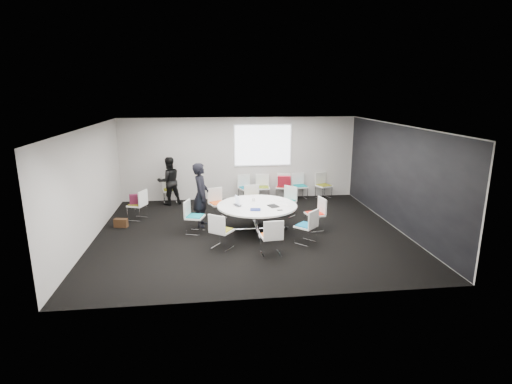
{
  "coord_description": "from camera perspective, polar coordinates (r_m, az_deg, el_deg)",
  "views": [
    {
      "loc": [
        -1.04,
        -9.98,
        3.67
      ],
      "look_at": [
        0.2,
        0.4,
        1.0
      ],
      "focal_mm": 28.0,
      "sensor_mm": 36.0,
      "label": 1
    }
  ],
  "objects": [
    {
      "name": "chair_ring_a",
      "position": [
        10.9,
        8.43,
        -3.98
      ],
      "size": [
        0.53,
        0.54,
        0.88
      ],
      "rotation": [
        0.0,
        0.0,
        1.77
      ],
      "color": "silver",
      "rests_on": "ground"
    },
    {
      "name": "person_main",
      "position": [
        11.04,
        -7.86,
        -0.41
      ],
      "size": [
        0.47,
        0.68,
        1.77
      ],
      "primitive_type": "imported",
      "rotation": [
        0.0,
        0.0,
        1.5
      ],
      "color": "black",
      "rests_on": "ground"
    },
    {
      "name": "notebook_black",
      "position": [
        10.43,
        2.47,
        -2.0
      ],
      "size": [
        0.31,
        0.36,
        0.02
      ],
      "primitive_type": "cube",
      "rotation": [
        0.0,
        0.0,
        0.34
      ],
      "color": "black",
      "rests_on": "conference_table"
    },
    {
      "name": "chair_ring_g",
      "position": [
        9.18,
        2.21,
        -7.38
      ],
      "size": [
        0.5,
        0.49,
        0.88
      ],
      "rotation": [
        0.0,
        0.0,
        6.38
      ],
      "color": "silver",
      "rests_on": "ground"
    },
    {
      "name": "chair_back_d",
      "position": [
        13.92,
        6.26,
        0.13
      ],
      "size": [
        0.53,
        0.52,
        0.88
      ],
      "rotation": [
        0.0,
        0.0,
        3.31
      ],
      "color": "silver",
      "rests_on": "ground"
    },
    {
      "name": "cup",
      "position": [
        10.89,
        -0.37,
        -1.09
      ],
      "size": [
        0.08,
        0.08,
        0.09
      ],
      "primitive_type": "cylinder",
      "color": "white",
      "rests_on": "conference_table"
    },
    {
      "name": "chair_back_a",
      "position": [
        13.6,
        -1.42,
        -0.13
      ],
      "size": [
        0.59,
        0.58,
        0.88
      ],
      "rotation": [
        0.0,
        0.0,
        3.49
      ],
      "color": "silver",
      "rests_on": "ground"
    },
    {
      "name": "person_back",
      "position": [
        13.36,
        -12.32,
        1.54
      ],
      "size": [
        0.93,
        0.84,
        1.58
      ],
      "primitive_type": "imported",
      "rotation": [
        0.0,
        0.0,
        3.52
      ],
      "color": "black",
      "rests_on": "ground"
    },
    {
      "name": "chair_back_c",
      "position": [
        13.8,
        3.85,
        0.06
      ],
      "size": [
        0.58,
        0.57,
        0.88
      ],
      "rotation": [
        0.0,
        0.0,
        2.83
      ],
      "color": "silver",
      "rests_on": "ground"
    },
    {
      "name": "laptop_lid",
      "position": [
        10.53,
        -2.69,
        -1.16
      ],
      "size": [
        0.1,
        0.29,
        0.22
      ],
      "primitive_type": "cube",
      "rotation": [
        0.0,
        0.0,
        1.85
      ],
      "color": "silver",
      "rests_on": "conference_table"
    },
    {
      "name": "phone",
      "position": [
        10.1,
        3.43,
        -2.6
      ],
      "size": [
        0.15,
        0.08,
        0.01
      ],
      "primitive_type": "cube",
      "rotation": [
        0.0,
        0.0,
        0.09
      ],
      "color": "black",
      "rests_on": "conference_table"
    },
    {
      "name": "conference_table",
      "position": [
        10.62,
        0.16,
        -2.89
      ],
      "size": [
        2.11,
        2.11,
        0.73
      ],
      "color": "silver",
      "rests_on": "ground"
    },
    {
      "name": "chair_back_e",
      "position": [
        14.14,
        9.6,
        0.23
      ],
      "size": [
        0.6,
        0.59,
        0.88
      ],
      "rotation": [
        0.0,
        0.0,
        3.55
      ],
      "color": "silver",
      "rests_on": "ground"
    },
    {
      "name": "papers_right",
      "position": [
        10.97,
        3.0,
        -1.23
      ],
      "size": [
        0.34,
        0.26,
        0.0
      ],
      "primitive_type": "cube",
      "rotation": [
        0.0,
        0.0,
        0.2
      ],
      "color": "white",
      "rests_on": "conference_table"
    },
    {
      "name": "room_shell",
      "position": [
        10.3,
        -0.32,
        1.59
      ],
      "size": [
        8.08,
        7.08,
        2.88
      ],
      "color": "black",
      "rests_on": "ground"
    },
    {
      "name": "chair_ring_f",
      "position": [
        9.57,
        -4.93,
        -6.5
      ],
      "size": [
        0.63,
        0.63,
        0.88
      ],
      "rotation": [
        0.0,
        0.0,
        5.67
      ],
      "color": "silver",
      "rests_on": "ground"
    },
    {
      "name": "chair_ring_b",
      "position": [
        12.01,
        4.43,
        -2.13
      ],
      "size": [
        0.64,
        0.64,
        0.88
      ],
      "rotation": [
        0.0,
        0.0,
        2.35
      ],
      "color": "silver",
      "rests_on": "ground"
    },
    {
      "name": "red_jacket",
      "position": [
        13.49,
        4.04,
        1.58
      ],
      "size": [
        0.47,
        0.26,
        0.36
      ],
      "primitive_type": "cube",
      "rotation": [
        0.17,
        0.0,
        -0.24
      ],
      "color": "maroon",
      "rests_on": "chair_back_c"
    },
    {
      "name": "chair_ring_e",
      "position": [
        10.67,
        -8.75,
        -4.4
      ],
      "size": [
        0.56,
        0.57,
        0.88
      ],
      "rotation": [
        0.0,
        0.0,
        4.42
      ],
      "color": "silver",
      "rests_on": "ground"
    },
    {
      "name": "chair_ring_d",
      "position": [
        11.81,
        -5.47,
        -2.44
      ],
      "size": [
        0.6,
        0.59,
        0.88
      ],
      "rotation": [
        0.0,
        0.0,
        3.54
      ],
      "color": "silver",
      "rests_on": "ground"
    },
    {
      "name": "chair_back_b",
      "position": [
        13.66,
        0.96,
        -0.06
      ],
      "size": [
        0.49,
        0.48,
        0.88
      ],
      "rotation": [
        0.0,
        0.0,
        3.08
      ],
      "color": "silver",
      "rests_on": "ground"
    },
    {
      "name": "chair_person_back",
      "position": [
        13.64,
        -12.15,
        -0.41
      ],
      "size": [
        0.53,
        0.52,
        0.88
      ],
      "rotation": [
        0.0,
        0.0,
        3.32
      ],
      "color": "silver",
      "rests_on": "ground"
    },
    {
      "name": "laptop",
      "position": [
        10.51,
        -2.48,
        -1.86
      ],
      "size": [
        0.3,
        0.35,
        0.02
      ],
      "primitive_type": "imported",
      "rotation": [
        0.0,
        0.0,
        2.02
      ],
      "color": "#333338",
      "rests_on": "conference_table"
    },
    {
      "name": "chair_spare_left",
      "position": [
        12.13,
        -16.51,
        -2.54
      ],
      "size": [
        0.59,
        0.6,
        0.88
      ],
      "rotation": [
        0.0,
        0.0,
        1.18
      ],
      "color": "silver",
      "rests_on": "ground"
    },
    {
      "name": "tablet_folio",
      "position": [
        10.1,
        -0.08,
        -2.52
      ],
      "size": [
        0.28,
        0.23,
        0.03
      ],
      "primitive_type": "cube",
      "rotation": [
        0.0,
        0.0,
        -0.13
      ],
      "color": "navy",
      "rests_on": "conference_table"
    },
    {
      "name": "projection_screen",
      "position": [
        13.69,
        0.99,
        6.69
      ],
      "size": [
        1.9,
        0.03,
        1.35
      ],
      "primitive_type": "cube",
      "color": "white",
      "rests_on": "room_shell"
    },
    {
      "name": "papers_front",
      "position": [
        10.47,
        3.86,
        -2.0
      ],
      "size": [
        0.31,
        0.22,
        0.0
      ],
      "primitive_type": "cube",
      "rotation": [
        0.0,
        0.0,
        0.04
      ],
      "color": "white",
      "rests_on": "conference_table"
    },
    {
      "name": "brown_bag",
      "position": [
        11.65,
        -18.74,
        -4.21
      ],
      "size": [
        0.39,
        0.23,
        0.24
      ],
      "primitive_type": "cube",
      "rotation": [
        0.0,
        0.0,
        -0.21
      ],
      "color": "#362011",
      "rests_on": "ground"
    },
    {
      "name": "chair_ring_h",
      "position": [
        9.93,
        7.17,
        -5.78
      ],
      "size": [
        0.64,
        0.64,
        0.88
      ],
      "rotation": [
        0.0,
        0.0,
        7.07
      ],
      "color": "silver",
      "rests_on": "ground"
    },
    {
      "name": "chair_ring_c",
      "position": [
        12.08,
        -0.51,
        -1.99
      ],
      "size": [
        0.47,
        0.46,
        0.88
      ],
      "rotation": [
        0.0,
        0.0,
        3.17
      ],
      "color": "silver",
      "rests_on": "ground"
    },
    {
      "name": "maroon_bag",
      "position": [
        12.04,
        -16.68,
        -0.96
      ],
      "size": [
        0.42,
        0.21,
        0.28
      ],
      "primitive_type": "cube",
      "rotation": [
        0.0,
        0.0,
        0.18
      ],
      "color": "#56172D",
      "rests_on": "chair_spare_left"
    }
  ]
}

